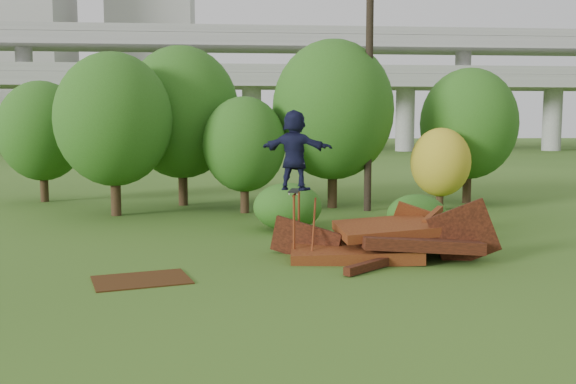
{
  "coord_description": "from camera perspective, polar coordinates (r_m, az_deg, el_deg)",
  "views": [
    {
      "loc": [
        -2.2,
        -14.26,
        3.37
      ],
      "look_at": [
        -0.8,
        2.0,
        1.6
      ],
      "focal_mm": 40.0,
      "sensor_mm": 36.0,
      "label": 1
    }
  ],
  "objects": [
    {
      "name": "tree_6",
      "position": [
        29.14,
        -21.02,
        5.08
      ],
      "size": [
        3.67,
        3.67,
        5.13
      ],
      "color": "black",
      "rests_on": "ground"
    },
    {
      "name": "freeway_overpass",
      "position": [
        77.52,
        -3.34,
        11.34
      ],
      "size": [
        160.0,
        15.0,
        13.7
      ],
      "color": "gray",
      "rests_on": "ground"
    },
    {
      "name": "tree_4",
      "position": [
        25.36,
        13.41,
        2.58
      ],
      "size": [
        2.3,
        2.3,
        3.18
      ],
      "color": "black",
      "rests_on": "ground"
    },
    {
      "name": "tree_3",
      "position": [
        25.36,
        4.01,
        7.28
      ],
      "size": [
        4.76,
        4.76,
        6.6
      ],
      "color": "black",
      "rests_on": "ground"
    },
    {
      "name": "shrub_left",
      "position": [
        20.09,
        -0.04,
        -1.31
      ],
      "size": [
        2.16,
        1.99,
        1.49
      ],
      "primitive_type": "ellipsoid",
      "color": "#254913",
      "rests_on": "ground"
    },
    {
      "name": "utility_pole",
      "position": [
        24.62,
        7.21,
        9.33
      ],
      "size": [
        1.4,
        0.28,
        9.33
      ],
      "color": "black",
      "rests_on": "ground"
    },
    {
      "name": "skateboard",
      "position": [
        15.77,
        0.59,
        0.12
      ],
      "size": [
        0.42,
        0.91,
        0.09
      ],
      "rotation": [
        0.0,
        0.0,
        1.36
      ],
      "color": "black",
      "rests_on": "grind_rail"
    },
    {
      "name": "tree_2",
      "position": [
        23.89,
        -3.91,
        4.24
      ],
      "size": [
        3.08,
        3.08,
        4.34
      ],
      "color": "black",
      "rests_on": "ground"
    },
    {
      "name": "shrub_right",
      "position": [
        19.44,
        11.36,
        -2.04
      ],
      "size": [
        1.77,
        1.62,
        1.25
      ],
      "primitive_type": "ellipsoid",
      "color": "#254913",
      "rests_on": "ground"
    },
    {
      "name": "flat_plate",
      "position": [
        14.22,
        -12.9,
        -7.62
      ],
      "size": [
        2.32,
        1.93,
        0.03
      ],
      "primitive_type": "cube",
      "rotation": [
        0.0,
        0.0,
        0.29
      ],
      "color": "#3B200C",
      "rests_on": "ground"
    },
    {
      "name": "tree_1",
      "position": [
        26.38,
        -9.43,
        6.99
      ],
      "size": [
        4.63,
        4.63,
        6.44
      ],
      "color": "black",
      "rests_on": "ground"
    },
    {
      "name": "ground",
      "position": [
        14.82,
        3.78,
        -6.97
      ],
      "size": [
        240.0,
        240.0,
        0.0
      ],
      "primitive_type": "plane",
      "color": "#2D5116",
      "rests_on": "ground"
    },
    {
      "name": "building_left",
      "position": [
        115.84,
        -23.49,
        12.71
      ],
      "size": [
        18.0,
        16.0,
        35.0
      ],
      "primitive_type": "cube",
      "color": "#9E9E99",
      "rests_on": "ground"
    },
    {
      "name": "tree_0",
      "position": [
        23.93,
        -15.24,
        6.24
      ],
      "size": [
        4.17,
        4.17,
        5.88
      ],
      "color": "black",
      "rests_on": "ground"
    },
    {
      "name": "tree_5",
      "position": [
        27.78,
        15.77,
        5.85
      ],
      "size": [
        4.0,
        4.0,
        5.62
      ],
      "color": "black",
      "rests_on": "ground"
    },
    {
      "name": "building_right",
      "position": [
        117.56,
        -11.87,
        11.26
      ],
      "size": [
        14.0,
        14.0,
        28.0
      ],
      "primitive_type": "cube",
      "color": "#9E9E99",
      "rests_on": "ground"
    },
    {
      "name": "grind_rail",
      "position": [
        16.26,
        0.76,
        -1.96
      ],
      "size": [
        0.36,
        1.39,
        1.63
      ],
      "color": "maroon",
      "rests_on": "ground"
    },
    {
      "name": "skater",
      "position": [
        15.69,
        0.6,
        3.75
      ],
      "size": [
        1.89,
        1.33,
        1.96
      ],
      "primitive_type": "imported",
      "rotation": [
        0.0,
        0.0,
        2.68
      ],
      "color": "#151736",
      "rests_on": "skateboard"
    },
    {
      "name": "scrap_pile",
      "position": [
        16.24,
        8.51,
        -4.47
      ],
      "size": [
        5.61,
        3.41,
        1.83
      ],
      "color": "#4D190D",
      "rests_on": "ground"
    }
  ]
}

